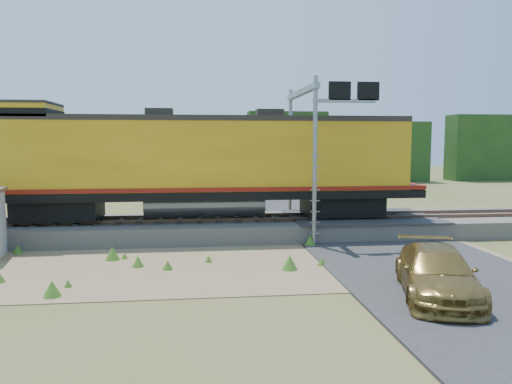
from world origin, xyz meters
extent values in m
plane|color=#475123|center=(0.00, 0.00, 0.00)|extent=(140.00, 140.00, 0.00)
cube|color=slate|center=(0.00, 6.00, 0.40)|extent=(70.00, 5.00, 0.80)
cube|color=brown|center=(0.00, 5.28, 0.88)|extent=(70.00, 0.10, 0.16)
cube|color=brown|center=(0.00, 6.72, 0.88)|extent=(70.00, 0.10, 0.16)
cube|color=#8C7754|center=(-2.00, 0.50, 0.01)|extent=(26.00, 8.00, 0.03)
cube|color=#38383A|center=(7.00, 6.00, 0.83)|extent=(7.00, 5.20, 0.06)
cube|color=#38383A|center=(7.00, 22.00, 0.04)|extent=(7.00, 24.00, 0.08)
cube|color=#183C15|center=(0.00, 38.00, 3.25)|extent=(36.00, 3.00, 6.50)
cube|color=black|center=(-7.24, 6.00, 1.42)|extent=(3.67, 2.35, 0.92)
cube|color=black|center=(6.02, 6.00, 1.42)|extent=(3.67, 2.35, 0.92)
cube|color=black|center=(-0.61, 6.00, 2.06)|extent=(20.40, 3.06, 0.37)
cylinder|color=gray|center=(-0.61, 6.00, 1.57)|extent=(5.61, 1.22, 1.22)
cube|color=gold|center=(-0.61, 6.00, 3.83)|extent=(18.87, 2.96, 3.16)
cube|color=maroon|center=(-0.61, 6.00, 2.37)|extent=(20.40, 3.11, 0.18)
cube|color=#28231E|center=(-0.61, 6.00, 5.53)|extent=(18.87, 3.01, 0.24)
cube|color=gold|center=(-8.57, 6.00, 5.76)|extent=(2.65, 2.96, 0.71)
cube|color=#28231E|center=(-8.57, 6.00, 6.16)|extent=(2.65, 3.01, 0.12)
cube|color=black|center=(-8.57, 6.00, 5.71)|extent=(2.70, 3.01, 0.36)
cube|color=#28231E|center=(-2.65, 6.00, 5.76)|extent=(1.22, 1.02, 0.46)
cube|color=#28231E|center=(2.45, 6.00, 5.76)|extent=(1.22, 1.02, 0.46)
cylinder|color=gray|center=(3.99, 3.20, 3.61)|extent=(0.19, 0.19, 7.22)
cylinder|color=gray|center=(3.99, 8.80, 3.61)|extent=(0.19, 0.19, 7.22)
cube|color=gray|center=(3.99, 6.00, 6.81)|extent=(0.26, 6.20, 0.26)
cube|color=gray|center=(5.23, 3.20, 6.19)|extent=(2.68, 0.15, 0.15)
cube|color=black|center=(5.02, 3.20, 6.61)|extent=(0.93, 0.15, 0.77)
cube|color=black|center=(6.26, 3.20, 6.61)|extent=(0.93, 0.15, 0.77)
imported|color=olive|center=(5.86, -4.14, 0.71)|extent=(3.32, 5.27, 1.42)
camera|label=1|loc=(-0.94, -17.45, 4.47)|focal=35.00mm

